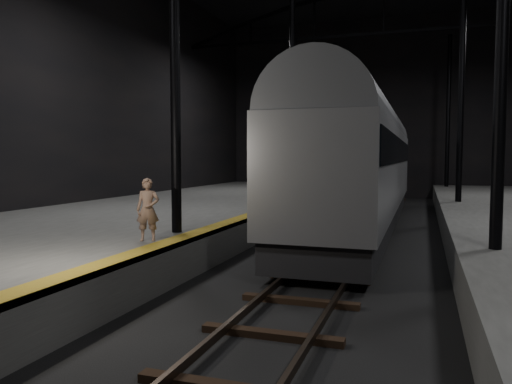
% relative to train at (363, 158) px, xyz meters
% --- Properties ---
extents(ground, '(44.00, 44.00, 0.00)m').
position_rel_train_xyz_m(ground, '(0.00, -4.72, -2.94)').
color(ground, black).
rests_on(ground, ground).
extents(platform_left, '(9.00, 43.80, 1.00)m').
position_rel_train_xyz_m(platform_left, '(-7.50, -4.72, -2.44)').
color(platform_left, '#50504D').
rests_on(platform_left, ground).
extents(tactile_strip, '(0.50, 43.80, 0.01)m').
position_rel_train_xyz_m(tactile_strip, '(-3.25, -4.72, -1.94)').
color(tactile_strip, '#9C681C').
rests_on(tactile_strip, platform_left).
extents(track, '(2.40, 43.00, 0.24)m').
position_rel_train_xyz_m(track, '(0.00, -4.72, -2.88)').
color(track, '#3F3328').
rests_on(track, ground).
extents(train, '(2.96, 19.74, 5.28)m').
position_rel_train_xyz_m(train, '(0.00, 0.00, 0.00)').
color(train, '#A7A9AF').
rests_on(train, ground).
extents(woman, '(0.63, 0.51, 1.48)m').
position_rel_train_xyz_m(woman, '(-3.80, -10.15, -1.21)').
color(woman, '#906D58').
rests_on(woman, platform_left).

